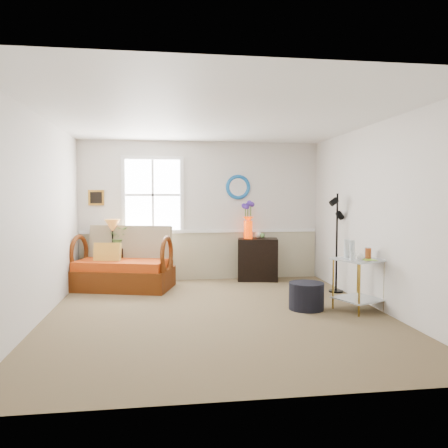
{
  "coord_description": "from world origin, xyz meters",
  "views": [
    {
      "loc": [
        -0.7,
        -5.71,
        1.57
      ],
      "look_at": [
        0.16,
        0.54,
        1.17
      ],
      "focal_mm": 35.0,
      "sensor_mm": 36.0,
      "label": 1
    }
  ],
  "objects": [
    {
      "name": "ottoman",
      "position": [
        1.26,
        0.07,
        0.19
      ],
      "size": [
        0.57,
        0.57,
        0.37
      ],
      "primitive_type": "cylinder",
      "rotation": [
        0.0,
        0.0,
        -0.2
      ],
      "color": "black",
      "rests_on": "floor"
    },
    {
      "name": "potted_plant",
      "position": [
        -1.5,
        2.23,
        0.8
      ],
      "size": [
        0.37,
        0.41,
        0.29
      ],
      "primitive_type": "imported",
      "rotation": [
        0.0,
        0.0,
        0.11
      ],
      "color": "#548642",
      "rests_on": "lamp_stand"
    },
    {
      "name": "picture",
      "position": [
        -1.92,
        2.48,
        1.55
      ],
      "size": [
        0.28,
        0.03,
        0.28
      ],
      "primitive_type": "cube",
      "color": "#AC7425",
      "rests_on": "walls"
    },
    {
      "name": "ceiling",
      "position": [
        0.0,
        0.0,
        2.6
      ],
      "size": [
        4.5,
        5.0,
        0.01
      ],
      "primitive_type": "cube",
      "color": "white",
      "rests_on": "walls"
    },
    {
      "name": "wainscot",
      "position": [
        0.0,
        2.48,
        0.45
      ],
      "size": [
        4.46,
        0.02,
        0.9
      ],
      "primitive_type": "cube",
      "color": "tan",
      "rests_on": "walls"
    },
    {
      "name": "table_lamp",
      "position": [
        -1.61,
        2.2,
        0.91
      ],
      "size": [
        0.35,
        0.35,
        0.51
      ],
      "primitive_type": null,
      "rotation": [
        0.0,
        0.0,
        0.34
      ],
      "color": "#BD712A",
      "rests_on": "lamp_stand"
    },
    {
      "name": "cabinet",
      "position": [
        1.04,
        2.26,
        0.39
      ],
      "size": [
        0.81,
        0.6,
        0.79
      ],
      "primitive_type": null,
      "rotation": [
        0.0,
        0.0,
        -0.19
      ],
      "color": "black",
      "rests_on": "floor"
    },
    {
      "name": "window",
      "position": [
        -0.9,
        2.47,
        1.6
      ],
      "size": [
        1.14,
        0.06,
        1.44
      ],
      "primitive_type": null,
      "color": "white",
      "rests_on": "walls"
    },
    {
      "name": "lamp_stand",
      "position": [
        -1.64,
        2.19,
        0.33
      ],
      "size": [
        0.45,
        0.45,
        0.66
      ],
      "primitive_type": null,
      "rotation": [
        0.0,
        0.0,
        0.24
      ],
      "color": "black",
      "rests_on": "floor"
    },
    {
      "name": "side_table",
      "position": [
        1.95,
        -0.08,
        0.36
      ],
      "size": [
        0.73,
        0.73,
        0.72
      ],
      "primitive_type": null,
      "rotation": [
        0.0,
        0.0,
        0.38
      ],
      "color": "#A57F28",
      "rests_on": "floor"
    },
    {
      "name": "floor",
      "position": [
        0.0,
        0.0,
        0.0
      ],
      "size": [
        4.5,
        5.0,
        0.01
      ],
      "primitive_type": "cube",
      "color": "olive",
      "rests_on": "ground"
    },
    {
      "name": "chair_rail",
      "position": [
        0.0,
        2.47,
        0.92
      ],
      "size": [
        4.46,
        0.04,
        0.06
      ],
      "primitive_type": "cube",
      "color": "white",
      "rests_on": "walls"
    },
    {
      "name": "walls",
      "position": [
        0.0,
        0.0,
        1.3
      ],
      "size": [
        4.51,
        5.01,
        2.6
      ],
      "color": "silver",
      "rests_on": "floor"
    },
    {
      "name": "flower_vase",
      "position": [
        0.86,
        2.3,
        1.13
      ],
      "size": [
        0.22,
        0.22,
        0.69
      ],
      "primitive_type": null,
      "rotation": [
        0.0,
        0.0,
        0.08
      ],
      "color": "#F63600",
      "rests_on": "cabinet"
    },
    {
      "name": "mirror",
      "position": [
        0.7,
        2.48,
        1.75
      ],
      "size": [
        0.47,
        0.07,
        0.47
      ],
      "primitive_type": "torus",
      "rotation": [
        1.57,
        0.0,
        0.0
      ],
      "color": "#0F65A5",
      "rests_on": "walls"
    },
    {
      "name": "loveseat",
      "position": [
        -1.4,
        1.82,
        0.53
      ],
      "size": [
        1.8,
        1.31,
        1.06
      ],
      "primitive_type": null,
      "rotation": [
        0.0,
        0.0,
        -0.27
      ],
      "color": "#632E09",
      "rests_on": "floor"
    },
    {
      "name": "tabletop_items",
      "position": [
        1.96,
        -0.05,
        0.85
      ],
      "size": [
        0.46,
        0.46,
        0.26
      ],
      "primitive_type": null,
      "rotation": [
        0.0,
        0.0,
        0.08
      ],
      "color": "silver",
      "rests_on": "side_table"
    },
    {
      "name": "throw_pillow",
      "position": [
        -1.65,
        1.77,
        0.57
      ],
      "size": [
        0.46,
        0.2,
        0.45
      ],
      "primitive_type": null,
      "rotation": [
        0.0,
        0.0,
        -0.21
      ],
      "color": "orange",
      "rests_on": "loveseat"
    },
    {
      "name": "floor_lamp",
      "position": [
        2.1,
        1.07,
        0.81
      ],
      "size": [
        0.25,
        0.25,
        1.62
      ],
      "primitive_type": null,
      "rotation": [
        0.0,
        0.0,
        0.09
      ],
      "color": "black",
      "rests_on": "floor"
    }
  ]
}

